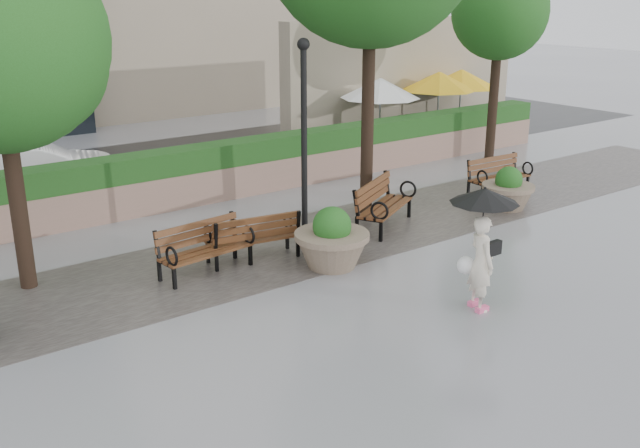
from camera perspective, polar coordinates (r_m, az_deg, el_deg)
ground at (r=12.21m, az=6.10°, el=-5.60°), size 100.00×100.00×0.00m
cobble_strip at (r=14.38m, az=-1.99°, el=-1.71°), size 28.00×3.20×0.01m
hedge_wall at (r=17.49m, az=-9.52°, el=3.96°), size 24.00×0.80×1.35m
cafe_wall at (r=25.14m, az=6.88°, el=11.51°), size 10.00×0.60×4.00m
cafe_hedge at (r=23.48m, az=9.53°, el=7.08°), size 8.00×0.50×0.90m
asphalt_street at (r=21.19m, az=-14.45°, el=4.30°), size 40.00×7.00×0.00m
bench_1 at (r=13.07m, az=-9.13°, el=-2.78°), size 1.80×0.88×0.93m
bench_2 at (r=13.58m, az=-5.35°, el=-1.79°), size 1.82×0.96×0.93m
bench_3 at (r=15.43m, az=5.13°, el=0.80°), size 2.02×1.56×1.02m
bench_4 at (r=18.50m, az=14.08°, el=3.18°), size 1.74×0.77×0.91m
planter_left at (r=13.14m, az=0.95°, el=-1.60°), size 1.39×1.39×1.16m
planter_right at (r=17.22m, az=14.79°, el=2.45°), size 1.21×1.21×1.02m
lamppost at (r=14.02m, az=-1.27°, el=5.37°), size 0.28×0.28×4.06m
tree_0 at (r=12.62m, az=-23.88°, el=12.81°), size 3.60×3.53×5.92m
tree_2 at (r=22.01m, az=14.29°, el=15.87°), size 2.96×2.77×5.71m
patio_umb_white at (r=22.45m, az=4.85°, el=10.74°), size 2.50×2.50×2.30m
patio_umb_yellow_a at (r=24.46m, az=9.52°, el=11.18°), size 2.50×2.50×2.30m
patio_umb_yellow_b at (r=25.31m, az=11.24°, el=11.32°), size 2.50×2.50×2.30m
car_right at (r=19.09m, az=-21.81°, el=4.11°), size 4.27×2.23×1.34m
pedestrian at (r=11.49m, az=12.85°, el=-1.01°), size 1.09×1.09×2.00m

